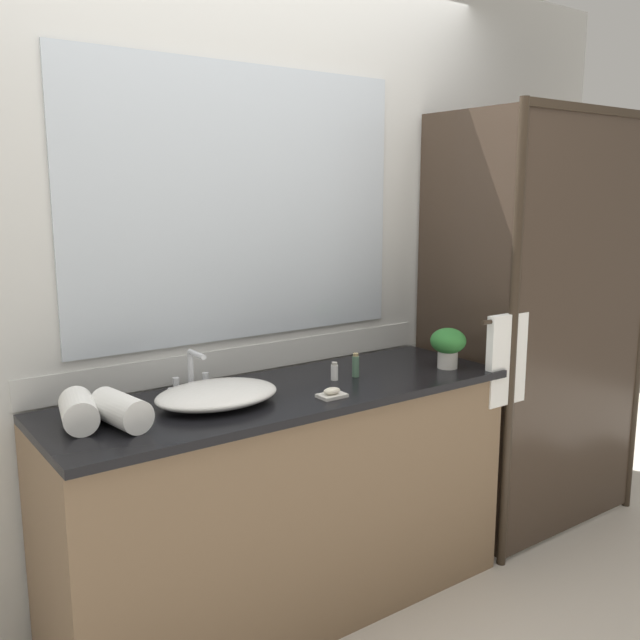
# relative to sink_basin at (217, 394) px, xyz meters

# --- Properties ---
(ground_plane) EXTENTS (8.00, 8.00, 0.00)m
(ground_plane) POSITION_rel_sink_basin_xyz_m (0.29, 0.00, -0.93)
(ground_plane) COLOR beige
(wall_back_with_mirror) EXTENTS (4.40, 0.06, 2.60)m
(wall_back_with_mirror) POSITION_rel_sink_basin_xyz_m (0.29, 0.35, 0.37)
(wall_back_with_mirror) COLOR silver
(wall_back_with_mirror) RESTS_ON ground_plane
(vanity_cabinet) EXTENTS (1.80, 0.58, 0.90)m
(vanity_cabinet) POSITION_rel_sink_basin_xyz_m (0.29, 0.01, -0.48)
(vanity_cabinet) COLOR brown
(vanity_cabinet) RESTS_ON ground_plane
(shower_enclosure) EXTENTS (1.20, 0.59, 2.00)m
(shower_enclosure) POSITION_rel_sink_basin_xyz_m (1.56, -0.19, 0.09)
(shower_enclosure) COLOR #2D2319
(shower_enclosure) RESTS_ON ground_plane
(sink_basin) EXTENTS (0.44, 0.33, 0.07)m
(sink_basin) POSITION_rel_sink_basin_xyz_m (0.00, 0.00, 0.00)
(sink_basin) COLOR white
(sink_basin) RESTS_ON vanity_cabinet
(faucet) EXTENTS (0.17, 0.14, 0.16)m
(faucet) POSITION_rel_sink_basin_xyz_m (0.00, 0.20, 0.02)
(faucet) COLOR silver
(faucet) RESTS_ON vanity_cabinet
(potted_plant) EXTENTS (0.15, 0.15, 0.17)m
(potted_plant) POSITION_rel_sink_basin_xyz_m (1.02, -0.12, 0.07)
(potted_plant) COLOR beige
(potted_plant) RESTS_ON vanity_cabinet
(soap_dish) EXTENTS (0.10, 0.07, 0.04)m
(soap_dish) POSITION_rel_sink_basin_xyz_m (0.37, -0.17, -0.02)
(soap_dish) COLOR silver
(soap_dish) RESTS_ON vanity_cabinet
(amenity_bottle_shampoo) EXTENTS (0.03, 0.03, 0.07)m
(amenity_bottle_shampoo) POSITION_rel_sink_basin_xyz_m (0.52, 0.01, -0.00)
(amenity_bottle_shampoo) COLOR white
(amenity_bottle_shampoo) RESTS_ON vanity_cabinet
(amenity_bottle_lotion) EXTENTS (0.03, 0.03, 0.10)m
(amenity_bottle_lotion) POSITION_rel_sink_basin_xyz_m (0.62, 0.00, 0.01)
(amenity_bottle_lotion) COLOR #4C7056
(amenity_bottle_lotion) RESTS_ON vanity_cabinet
(rolled_towel_near_edge) EXTENTS (0.15, 0.22, 0.11)m
(rolled_towel_near_edge) POSITION_rel_sink_basin_xyz_m (-0.47, 0.03, 0.02)
(rolled_towel_near_edge) COLOR white
(rolled_towel_near_edge) RESTS_ON vanity_cabinet
(rolled_towel_middle) EXTENTS (0.14, 0.24, 0.11)m
(rolled_towel_middle) POSITION_rel_sink_basin_xyz_m (-0.36, -0.04, 0.02)
(rolled_towel_middle) COLOR white
(rolled_towel_middle) RESTS_ON vanity_cabinet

